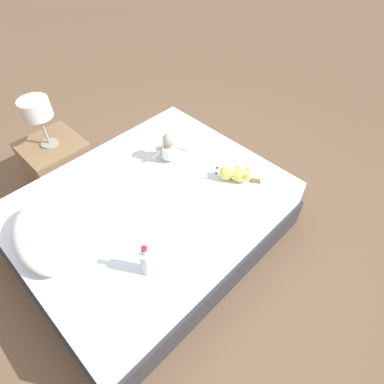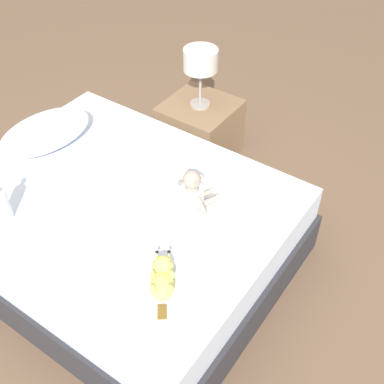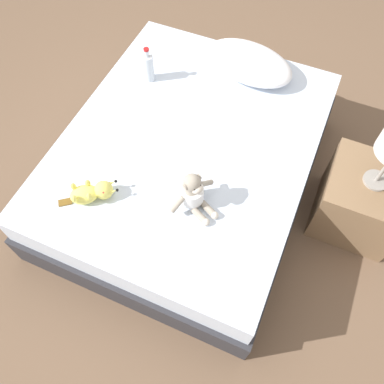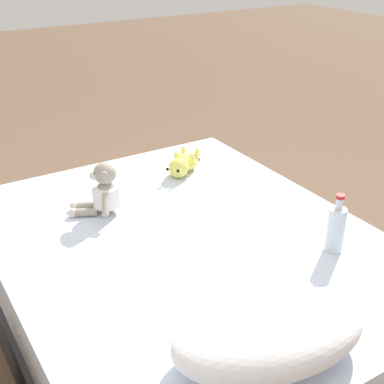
{
  "view_description": "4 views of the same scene",
  "coord_description": "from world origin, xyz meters",
  "px_view_note": "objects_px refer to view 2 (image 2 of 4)",
  "views": [
    {
      "loc": [
        -1.25,
        0.83,
        2.13
      ],
      "look_at": [
        -0.25,
        -0.18,
        0.58
      ],
      "focal_mm": 30.01,
      "sensor_mm": 36.0,
      "label": 1
    },
    {
      "loc": [
        -1.34,
        -1.43,
        2.3
      ],
      "look_at": [
        0.18,
        -0.37,
        0.58
      ],
      "focal_mm": 45.78,
      "sensor_mm": 36.0,
      "label": 2
    },
    {
      "loc": [
        0.59,
        -1.32,
        2.29
      ],
      "look_at": [
        0.18,
        -0.37,
        0.58
      ],
      "focal_mm": 36.85,
      "sensor_mm": 36.0,
      "label": 3
    },
    {
      "loc": [
        0.92,
        1.54,
        1.59
      ],
      "look_at": [
        -0.16,
        -0.24,
        0.54
      ],
      "focal_mm": 49.3,
      "sensor_mm": 36.0,
      "label": 4
    }
  ],
  "objects_px": {
    "plush_yellow_creature": "(162,277)",
    "bed": "(121,228)",
    "bedside_lamp": "(201,62)",
    "glass_bottle": "(3,204)",
    "plush_monkey": "(194,192)",
    "nightstand": "(200,131)",
    "pillow": "(46,132)"
  },
  "relations": [
    {
      "from": "plush_yellow_creature",
      "to": "glass_bottle",
      "type": "height_order",
      "value": "glass_bottle"
    },
    {
      "from": "bed",
      "to": "glass_bottle",
      "type": "distance_m",
      "value": 0.66
    },
    {
      "from": "plush_yellow_creature",
      "to": "bedside_lamp",
      "type": "relative_size",
      "value": 0.72
    },
    {
      "from": "glass_bottle",
      "to": "pillow",
      "type": "bearing_deg",
      "value": 28.51
    },
    {
      "from": "nightstand",
      "to": "bedside_lamp",
      "type": "distance_m",
      "value": 0.54
    },
    {
      "from": "plush_yellow_creature",
      "to": "nightstand",
      "type": "distance_m",
      "value": 1.58
    },
    {
      "from": "plush_monkey",
      "to": "bedside_lamp",
      "type": "relative_size",
      "value": 0.66
    },
    {
      "from": "glass_bottle",
      "to": "nightstand",
      "type": "xyz_separation_m",
      "value": [
        1.5,
        -0.19,
        -0.35
      ]
    },
    {
      "from": "glass_bottle",
      "to": "nightstand",
      "type": "relative_size",
      "value": 0.5
    },
    {
      "from": "plush_yellow_creature",
      "to": "bed",
      "type": "bearing_deg",
      "value": 60.99
    },
    {
      "from": "pillow",
      "to": "plush_yellow_creature",
      "type": "relative_size",
      "value": 2.16
    },
    {
      "from": "glass_bottle",
      "to": "nightstand",
      "type": "distance_m",
      "value": 1.55
    },
    {
      "from": "bed",
      "to": "plush_monkey",
      "type": "relative_size",
      "value": 6.79
    },
    {
      "from": "bed",
      "to": "bedside_lamp",
      "type": "height_order",
      "value": "bedside_lamp"
    },
    {
      "from": "plush_yellow_creature",
      "to": "bedside_lamp",
      "type": "height_order",
      "value": "bedside_lamp"
    },
    {
      "from": "bed",
      "to": "glass_bottle",
      "type": "relative_size",
      "value": 7.7
    },
    {
      "from": "bed",
      "to": "glass_bottle",
      "type": "height_order",
      "value": "glass_bottle"
    },
    {
      "from": "plush_monkey",
      "to": "glass_bottle",
      "type": "distance_m",
      "value": 0.97
    },
    {
      "from": "bedside_lamp",
      "to": "plush_yellow_creature",
      "type": "bearing_deg",
      "value": -152.0
    },
    {
      "from": "pillow",
      "to": "glass_bottle",
      "type": "bearing_deg",
      "value": -151.49
    },
    {
      "from": "glass_bottle",
      "to": "bed",
      "type": "bearing_deg",
      "value": -39.79
    },
    {
      "from": "bed",
      "to": "plush_yellow_creature",
      "type": "xyz_separation_m",
      "value": [
        -0.31,
        -0.55,
        0.29
      ]
    },
    {
      "from": "plush_monkey",
      "to": "bedside_lamp",
      "type": "bearing_deg",
      "value": 32.41
    },
    {
      "from": "plush_monkey",
      "to": "nightstand",
      "type": "bearing_deg",
      "value": 32.41
    },
    {
      "from": "bed",
      "to": "plush_monkey",
      "type": "distance_m",
      "value": 0.54
    },
    {
      "from": "bed",
      "to": "glass_bottle",
      "type": "bearing_deg",
      "value": 140.21
    },
    {
      "from": "plush_yellow_creature",
      "to": "glass_bottle",
      "type": "relative_size",
      "value": 1.24
    },
    {
      "from": "glass_bottle",
      "to": "bedside_lamp",
      "type": "bearing_deg",
      "value": -7.13
    },
    {
      "from": "bed",
      "to": "plush_yellow_creature",
      "type": "relative_size",
      "value": 6.2
    },
    {
      "from": "plush_yellow_creature",
      "to": "bedside_lamp",
      "type": "distance_m",
      "value": 1.57
    },
    {
      "from": "pillow",
      "to": "bedside_lamp",
      "type": "xyz_separation_m",
      "value": [
        0.93,
        -0.49,
        0.21
      ]
    },
    {
      "from": "plush_monkey",
      "to": "nightstand",
      "type": "height_order",
      "value": "plush_monkey"
    }
  ]
}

